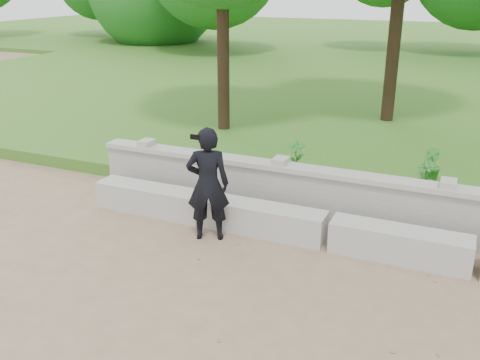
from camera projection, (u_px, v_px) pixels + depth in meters
The scene contains 5 objects.
concrete_bench at pixel (478, 258), 6.97m from camera, with size 11.90×0.45×0.45m.
man_main at pixel (208, 184), 7.73m from camera, with size 0.73×0.69×1.71m.
shrub_a at pixel (296, 157), 9.86m from camera, with size 0.34×0.23×0.64m, color #2B7327.
shrub_b at pixel (432, 164), 9.54m from camera, with size 0.32×0.26×0.59m, color #2B7327.
shrub_d at pixel (425, 178), 8.93m from camera, with size 0.32×0.28×0.57m, color #2B7327.
Camera 1 is at (-0.37, -5.00, 3.62)m, focal length 40.00 mm.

